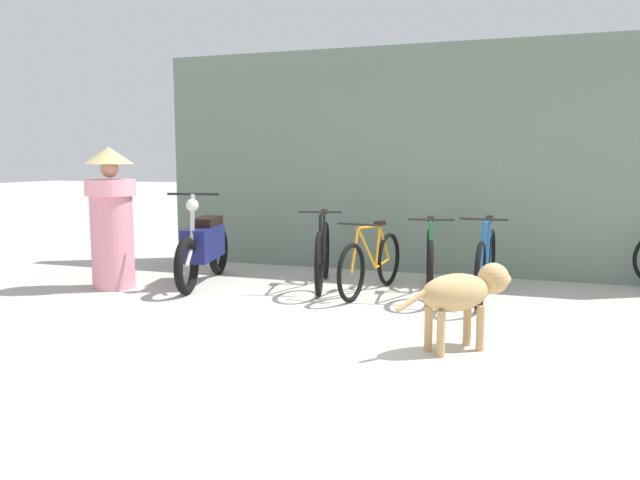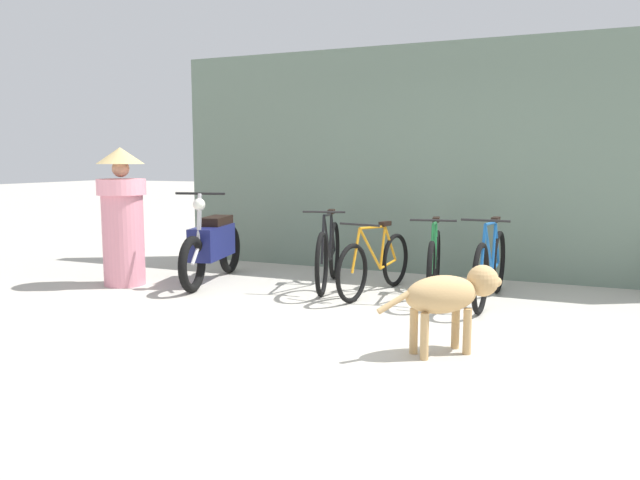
{
  "view_description": "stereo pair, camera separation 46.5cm",
  "coord_description": "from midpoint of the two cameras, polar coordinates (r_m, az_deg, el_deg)",
  "views": [
    {
      "loc": [
        1.28,
        -4.94,
        1.44
      ],
      "look_at": [
        -0.7,
        0.86,
        0.65
      ],
      "focal_mm": 35.0,
      "sensor_mm": 36.0,
      "label": 1
    },
    {
      "loc": [
        1.71,
        -4.77,
        1.44
      ],
      "look_at": [
        -0.7,
        0.86,
        0.65
      ],
      "focal_mm": 35.0,
      "sensor_mm": 36.0,
      "label": 2
    }
  ],
  "objects": [
    {
      "name": "ground_plane",
      "position": [
        5.28,
        5.85,
        -8.52
      ],
      "size": [
        60.0,
        60.0,
        0.0
      ],
      "primitive_type": "plane",
      "color": "#B7B2A5"
    },
    {
      "name": "shop_wall_back",
      "position": [
        7.99,
        12.44,
        7.09
      ],
      "size": [
        7.13,
        0.2,
        2.86
      ],
      "color": "slate",
      "rests_on": "ground"
    },
    {
      "name": "bicycle_0",
      "position": [
        7.08,
        2.66,
        -1.38
      ],
      "size": [
        0.55,
        1.67,
        0.9
      ],
      "rotation": [
        0.0,
        0.0,
        -1.32
      ],
      "color": "black",
      "rests_on": "ground"
    },
    {
      "name": "bicycle_1",
      "position": [
        6.75,
        7.04,
        -2.2
      ],
      "size": [
        0.46,
        1.59,
        0.8
      ],
      "rotation": [
        0.0,
        0.0,
        -1.74
      ],
      "color": "black",
      "rests_on": "ground"
    },
    {
      "name": "bicycle_2",
      "position": [
        6.72,
        12.35,
        -2.18
      ],
      "size": [
        0.46,
        1.6,
        0.86
      ],
      "rotation": [
        0.0,
        0.0,
        -1.41
      ],
      "color": "black",
      "rests_on": "ground"
    },
    {
      "name": "bicycle_3",
      "position": [
        6.58,
        17.27,
        -2.43
      ],
      "size": [
        0.46,
        1.73,
        0.88
      ],
      "rotation": [
        0.0,
        0.0,
        -1.6
      ],
      "color": "black",
      "rests_on": "ground"
    },
    {
      "name": "motorcycle",
      "position": [
        7.41,
        -8.07,
        -0.5
      ],
      "size": [
        0.59,
        1.81,
        1.08
      ],
      "rotation": [
        0.0,
        0.0,
        -1.36
      ],
      "color": "black",
      "rests_on": "ground"
    },
    {
      "name": "stray_dog",
      "position": [
        4.8,
        14.59,
        -4.85
      ],
      "size": [
        0.82,
        0.8,
        0.65
      ],
      "rotation": [
        0.0,
        0.0,
        0.77
      ],
      "color": "tan",
      "rests_on": "ground"
    },
    {
      "name": "person_in_robes",
      "position": [
        7.41,
        -15.92,
        2.3
      ],
      "size": [
        0.74,
        0.74,
        1.58
      ],
      "rotation": [
        0.0,
        0.0,
        2.67
      ],
      "color": "pink",
      "rests_on": "ground"
    }
  ]
}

